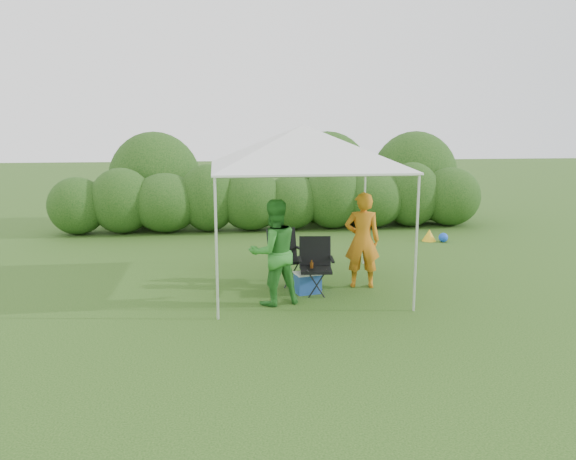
{
  "coord_description": "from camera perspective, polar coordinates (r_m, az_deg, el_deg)",
  "views": [
    {
      "loc": [
        -1.49,
        -8.96,
        2.84
      ],
      "look_at": [
        -0.28,
        0.4,
        1.05
      ],
      "focal_mm": 35.0,
      "sensor_mm": 36.0,
      "label": 1
    }
  ],
  "objects": [
    {
      "name": "chair_right",
      "position": [
        9.56,
        2.81,
        -3.23
      ],
      "size": [
        0.63,
        0.58,
        0.95
      ],
      "rotation": [
        0.0,
        0.0,
        -0.11
      ],
      "color": "black",
      "rests_on": "ground"
    },
    {
      "name": "man",
      "position": [
        9.88,
        7.55,
        -1.02
      ],
      "size": [
        0.67,
        0.5,
        1.69
      ],
      "primitive_type": "imported",
      "rotation": [
        0.0,
        0.0,
        2.97
      ],
      "color": "#CA6F17",
      "rests_on": "ground"
    },
    {
      "name": "chair_left",
      "position": [
        10.11,
        -0.33,
        -2.34
      ],
      "size": [
        0.7,
        0.67,
        0.98
      ],
      "rotation": [
        0.0,
        0.0,
        0.26
      ],
      "color": "black",
      "rests_on": "ground"
    },
    {
      "name": "lawn_toy",
      "position": [
        14.22,
        14.5,
        -0.57
      ],
      "size": [
        0.57,
        0.48,
        0.29
      ],
      "color": "yellow",
      "rests_on": "ground"
    },
    {
      "name": "canopy",
      "position": [
        9.59,
        1.57,
        8.47
      ],
      "size": [
        3.1,
        3.1,
        2.83
      ],
      "color": "silver",
      "rests_on": "ground"
    },
    {
      "name": "hedge",
      "position": [
        15.19,
        -1.16,
        3.12
      ],
      "size": [
        11.73,
        1.53,
        1.8
      ],
      "color": "#284D18",
      "rests_on": "ground"
    },
    {
      "name": "woman",
      "position": [
        8.87,
        -1.45,
        -2.27
      ],
      "size": [
        0.97,
        0.85,
        1.69
      ],
      "primitive_type": "imported",
      "rotation": [
        0.0,
        0.0,
        3.43
      ],
      "color": "#2E7F29",
      "rests_on": "ground"
    },
    {
      "name": "cooler",
      "position": [
        9.6,
        2.01,
        -5.35
      ],
      "size": [
        0.48,
        0.39,
        0.36
      ],
      "rotation": [
        0.0,
        0.0,
        0.22
      ],
      "color": "#1F4691",
      "rests_on": "ground"
    },
    {
      "name": "ground",
      "position": [
        9.52,
        1.97,
        -6.63
      ],
      "size": [
        70.0,
        70.0,
        0.0
      ],
      "primitive_type": "plane",
      "color": "#355A1C"
    },
    {
      "name": "bottle",
      "position": [
        9.5,
        2.42,
        -3.73
      ],
      "size": [
        0.06,
        0.06,
        0.22
      ],
      "primitive_type": "cylinder",
      "color": "#592D0C",
      "rests_on": "cooler"
    }
  ]
}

